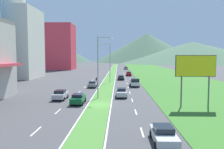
{
  "coord_description": "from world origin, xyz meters",
  "views": [
    {
      "loc": [
        2.85,
        -33.23,
        7.18
      ],
      "look_at": [
        1.02,
        29.36,
        2.22
      ],
      "focal_mm": 36.42,
      "sensor_mm": 36.0,
      "label": 1
    }
  ],
  "objects_px": {
    "street_lamp_near": "(99,64)",
    "car_0": "(164,135)",
    "car_2": "(121,78)",
    "car_6": "(129,74)",
    "street_lamp_mid": "(109,61)",
    "billboard_roadside": "(196,68)",
    "pickup_truck_0": "(135,82)",
    "car_7": "(121,93)",
    "car_3": "(93,84)",
    "car_1": "(78,99)",
    "car_4": "(126,68)",
    "motorcycle_rider": "(96,81)",
    "car_5": "(60,95)"
  },
  "relations": [
    {
      "from": "street_lamp_near",
      "to": "car_0",
      "type": "distance_m",
      "value": 21.85
    },
    {
      "from": "car_2",
      "to": "car_6",
      "type": "bearing_deg",
      "value": 168.25
    },
    {
      "from": "street_lamp_mid",
      "to": "car_2",
      "type": "bearing_deg",
      "value": 68.14
    },
    {
      "from": "street_lamp_mid",
      "to": "billboard_roadside",
      "type": "xyz_separation_m",
      "value": [
        13.38,
        -29.57,
        -0.54
      ]
    },
    {
      "from": "car_6",
      "to": "pickup_truck_0",
      "type": "relative_size",
      "value": 0.75
    },
    {
      "from": "car_7",
      "to": "pickup_truck_0",
      "type": "distance_m",
      "value": 14.9
    },
    {
      "from": "car_3",
      "to": "car_6",
      "type": "relative_size",
      "value": 1.15
    },
    {
      "from": "billboard_roadside",
      "to": "car_1",
      "type": "xyz_separation_m",
      "value": [
        -16.93,
        2.11,
        -4.78
      ]
    },
    {
      "from": "car_4",
      "to": "street_lamp_near",
      "type": "bearing_deg",
      "value": -4.77
    },
    {
      "from": "car_6",
      "to": "car_1",
      "type": "bearing_deg",
      "value": -11.14
    },
    {
      "from": "billboard_roadside",
      "to": "pickup_truck_0",
      "type": "xyz_separation_m",
      "value": [
        -6.88,
        22.52,
        -4.58
      ]
    },
    {
      "from": "car_6",
      "to": "car_7",
      "type": "height_order",
      "value": "car_6"
    },
    {
      "from": "car_1",
      "to": "car_7",
      "type": "xyz_separation_m",
      "value": [
        6.69,
        5.9,
        0.01
      ]
    },
    {
      "from": "street_lamp_near",
      "to": "motorcycle_rider",
      "type": "height_order",
      "value": "street_lamp_near"
    },
    {
      "from": "car_1",
      "to": "car_5",
      "type": "height_order",
      "value": "car_5"
    },
    {
      "from": "street_lamp_near",
      "to": "car_1",
      "type": "height_order",
      "value": "street_lamp_near"
    },
    {
      "from": "street_lamp_near",
      "to": "car_7",
      "type": "xyz_separation_m",
      "value": [
        3.81,
        1.51,
        -5.16
      ]
    },
    {
      "from": "car_0",
      "to": "car_7",
      "type": "height_order",
      "value": "car_7"
    },
    {
      "from": "car_0",
      "to": "motorcycle_rider",
      "type": "height_order",
      "value": "motorcycle_rider"
    },
    {
      "from": "street_lamp_near",
      "to": "car_2",
      "type": "height_order",
      "value": "street_lamp_near"
    },
    {
      "from": "car_7",
      "to": "motorcycle_rider",
      "type": "bearing_deg",
      "value": -162.22
    },
    {
      "from": "street_lamp_near",
      "to": "car_6",
      "type": "height_order",
      "value": "street_lamp_near"
    },
    {
      "from": "car_4",
      "to": "car_7",
      "type": "height_order",
      "value": "same"
    },
    {
      "from": "car_5",
      "to": "car_0",
      "type": "bearing_deg",
      "value": -144.48
    },
    {
      "from": "street_lamp_mid",
      "to": "car_5",
      "type": "bearing_deg",
      "value": -106.46
    },
    {
      "from": "car_1",
      "to": "car_6",
      "type": "xyz_separation_m",
      "value": [
        9.91,
        50.31,
        0.01
      ]
    },
    {
      "from": "car_3",
      "to": "car_6",
      "type": "height_order",
      "value": "car_6"
    },
    {
      "from": "car_3",
      "to": "car_4",
      "type": "distance_m",
      "value": 73.5
    },
    {
      "from": "billboard_roadside",
      "to": "car_2",
      "type": "relative_size",
      "value": 1.7
    },
    {
      "from": "car_4",
      "to": "car_1",
      "type": "bearing_deg",
      "value": -6.33
    },
    {
      "from": "street_lamp_mid",
      "to": "billboard_roadside",
      "type": "height_order",
      "value": "street_lamp_mid"
    },
    {
      "from": "car_2",
      "to": "car_3",
      "type": "bearing_deg",
      "value": -21.63
    },
    {
      "from": "street_lamp_mid",
      "to": "car_7",
      "type": "relative_size",
      "value": 2.55
    },
    {
      "from": "car_5",
      "to": "car_7",
      "type": "distance_m",
      "value": 10.6
    },
    {
      "from": "car_2",
      "to": "car_7",
      "type": "bearing_deg",
      "value": -0.39
    },
    {
      "from": "car_0",
      "to": "car_2",
      "type": "relative_size",
      "value": 0.99
    },
    {
      "from": "street_lamp_near",
      "to": "pickup_truck_0",
      "type": "bearing_deg",
      "value": 65.86
    },
    {
      "from": "street_lamp_mid",
      "to": "car_7",
      "type": "xyz_separation_m",
      "value": [
        3.14,
        -21.56,
        -5.3
      ]
    },
    {
      "from": "billboard_roadside",
      "to": "car_7",
      "type": "distance_m",
      "value": 13.85
    },
    {
      "from": "street_lamp_mid",
      "to": "car_3",
      "type": "distance_m",
      "value": 10.93
    },
    {
      "from": "billboard_roadside",
      "to": "car_3",
      "type": "xyz_separation_m",
      "value": [
        -16.86,
        20.7,
        -4.83
      ]
    },
    {
      "from": "car_5",
      "to": "car_6",
      "type": "relative_size",
      "value": 1.04
    },
    {
      "from": "car_1",
      "to": "car_4",
      "type": "xyz_separation_m",
      "value": [
        10.13,
        91.4,
        0.01
      ]
    },
    {
      "from": "car_1",
      "to": "car_3",
      "type": "xyz_separation_m",
      "value": [
        0.07,
        18.59,
        -0.05
      ]
    },
    {
      "from": "street_lamp_near",
      "to": "car_3",
      "type": "height_order",
      "value": "street_lamp_near"
    },
    {
      "from": "car_6",
      "to": "motorcycle_rider",
      "type": "xyz_separation_m",
      "value": [
        -9.69,
        -24.24,
        -0.05
      ]
    },
    {
      "from": "billboard_roadside",
      "to": "car_3",
      "type": "bearing_deg",
      "value": 129.17
    },
    {
      "from": "street_lamp_mid",
      "to": "car_5",
      "type": "relative_size",
      "value": 2.55
    },
    {
      "from": "car_5",
      "to": "car_2",
      "type": "bearing_deg",
      "value": -17.88
    },
    {
      "from": "car_5",
      "to": "street_lamp_near",
      "type": "bearing_deg",
      "value": -80.35
    }
  ]
}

